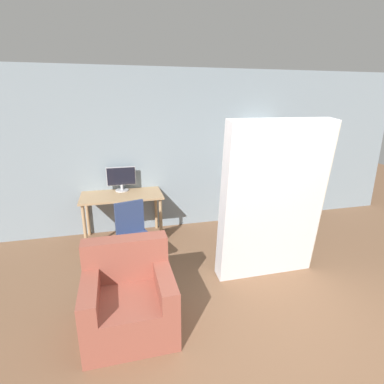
{
  "coord_description": "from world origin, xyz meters",
  "views": [
    {
      "loc": [
        -1.31,
        -1.85,
        2.17
      ],
      "look_at": [
        -0.39,
        1.73,
        1.05
      ],
      "focal_mm": 28.0,
      "sensor_mm": 36.0,
      "label": 1
    }
  ],
  "objects_px": {
    "monitor": "(121,178)",
    "armchair": "(129,298)",
    "office_chair": "(135,242)",
    "bookshelf": "(252,173)",
    "mattress_near": "(273,202)"
  },
  "relations": [
    {
      "from": "bookshelf",
      "to": "monitor",
      "type": "bearing_deg",
      "value": -179.93
    },
    {
      "from": "monitor",
      "to": "armchair",
      "type": "xyz_separation_m",
      "value": [
        -0.04,
        -2.29,
        -0.65
      ]
    },
    {
      "from": "mattress_near",
      "to": "bookshelf",
      "type": "bearing_deg",
      "value": 72.01
    },
    {
      "from": "office_chair",
      "to": "bookshelf",
      "type": "distance_m",
      "value": 2.57
    },
    {
      "from": "monitor",
      "to": "armchair",
      "type": "height_order",
      "value": "monitor"
    },
    {
      "from": "office_chair",
      "to": "mattress_near",
      "type": "relative_size",
      "value": 0.45
    },
    {
      "from": "mattress_near",
      "to": "armchair",
      "type": "distance_m",
      "value": 1.96
    },
    {
      "from": "bookshelf",
      "to": "armchair",
      "type": "bearing_deg",
      "value": -135.9
    },
    {
      "from": "monitor",
      "to": "office_chair",
      "type": "height_order",
      "value": "monitor"
    },
    {
      "from": "bookshelf",
      "to": "mattress_near",
      "type": "xyz_separation_m",
      "value": [
        -0.58,
        -1.8,
        0.07
      ]
    },
    {
      "from": "monitor",
      "to": "armchair",
      "type": "distance_m",
      "value": 2.38
    },
    {
      "from": "mattress_near",
      "to": "armchair",
      "type": "relative_size",
      "value": 2.35
    },
    {
      "from": "office_chair",
      "to": "bookshelf",
      "type": "bearing_deg",
      "value": 27.18
    },
    {
      "from": "monitor",
      "to": "armchair",
      "type": "relative_size",
      "value": 0.55
    },
    {
      "from": "office_chair",
      "to": "bookshelf",
      "type": "xyz_separation_m",
      "value": [
        2.22,
        1.14,
        0.58
      ]
    }
  ]
}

